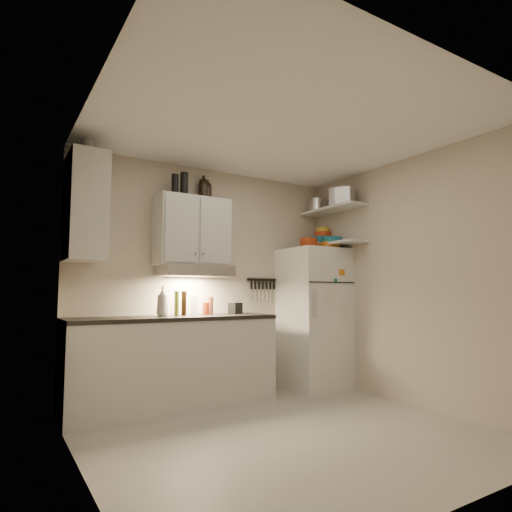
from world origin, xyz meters
TOP-DOWN VIEW (x-y plane):
  - floor at (0.00, 0.00)m, footprint 3.20×3.00m
  - ceiling at (0.00, 0.00)m, footprint 3.20×3.00m
  - back_wall at (0.00, 1.51)m, footprint 3.20×0.02m
  - left_wall at (-1.61, 0.00)m, footprint 0.02×3.00m
  - right_wall at (1.61, 0.00)m, footprint 0.02×3.00m
  - base_cabinet at (-0.55, 1.20)m, footprint 2.10×0.60m
  - countertop at (-0.55, 1.20)m, footprint 2.10×0.62m
  - upper_cabinet at (-0.30, 1.33)m, footprint 0.80×0.33m
  - side_cabinet at (-1.44, 1.20)m, footprint 0.33×0.55m
  - range_hood at (-0.30, 1.27)m, footprint 0.76×0.46m
  - fridge at (1.25, 1.16)m, footprint 0.70×0.68m
  - shelf_hi at (1.45, 1.02)m, footprint 0.30×0.95m
  - shelf_lo at (1.45, 1.02)m, footprint 0.30×0.95m
  - knife_strip at (0.70, 1.49)m, footprint 0.42×0.02m
  - dutch_oven at (1.14, 1.10)m, footprint 0.24×0.24m
  - book_stack at (1.38, 1.04)m, footprint 0.24×0.28m
  - spice_jar at (1.33, 1.16)m, footprint 0.06×0.06m
  - stock_pot at (1.50, 1.37)m, footprint 0.33×0.33m
  - tin_a at (1.47, 0.89)m, footprint 0.29×0.28m
  - tin_b at (1.41, 0.74)m, footprint 0.25×0.25m
  - bowl_teal at (1.49, 1.30)m, footprint 0.28×0.28m
  - bowl_orange at (1.52, 1.29)m, footprint 0.22×0.22m
  - bowl_yellow at (1.52, 1.29)m, footprint 0.17×0.17m
  - plates at (1.41, 0.99)m, footprint 0.29×0.29m
  - growler_a at (-0.14, 1.41)m, footprint 0.12×0.12m
  - growler_b at (-0.09, 1.41)m, footprint 0.10×0.10m
  - thermos_a at (-0.43, 1.27)m, footprint 0.09×0.09m
  - thermos_b at (-0.53, 1.29)m, footprint 0.09×0.09m
  - side_jar at (-1.43, 1.21)m, footprint 0.14×0.14m
  - soap_bottle at (-0.67, 1.22)m, footprint 0.17×0.17m
  - pepper_mill at (-0.12, 1.24)m, footprint 0.06×0.06m
  - oil_bottle at (-0.52, 1.21)m, footprint 0.05×0.05m
  - vinegar_bottle at (-0.43, 1.24)m, footprint 0.06×0.06m
  - clear_bottle at (-0.28, 1.32)m, footprint 0.07×0.07m
  - red_jar at (-0.17, 1.25)m, footprint 0.09×0.09m
  - caddy at (0.23, 1.32)m, footprint 0.18×0.16m

SIDE VIEW (x-z plane):
  - floor at x=0.00m, z-range -0.02..0.00m
  - base_cabinet at x=-0.55m, z-range 0.00..0.88m
  - fridge at x=1.25m, z-range 0.00..1.70m
  - countertop at x=-0.55m, z-range 0.88..0.92m
  - caddy at x=0.23m, z-range 0.92..1.04m
  - red_jar at x=-0.17m, z-range 0.92..1.05m
  - pepper_mill at x=-0.12m, z-range 0.92..1.11m
  - clear_bottle at x=-0.28m, z-range 0.92..1.12m
  - oil_bottle at x=-0.52m, z-range 0.92..1.18m
  - vinegar_bottle at x=-0.43m, z-range 0.92..1.18m
  - soap_bottle at x=-0.67m, z-range 0.92..1.26m
  - back_wall at x=0.00m, z-range 0.00..2.60m
  - left_wall at x=-1.61m, z-range 0.00..2.60m
  - right_wall at x=1.61m, z-range 0.00..2.60m
  - knife_strip at x=0.70m, z-range 1.31..1.33m
  - range_hood at x=-0.30m, z-range 1.33..1.45m
  - book_stack at x=1.38m, z-range 1.70..1.78m
  - spice_jar at x=1.33m, z-range 1.70..1.80m
  - shelf_lo at x=1.45m, z-range 1.75..1.77m
  - dutch_oven at x=1.14m, z-range 1.70..1.82m
  - plates at x=1.41m, z-range 1.77..1.84m
  - upper_cabinet at x=-0.30m, z-range 1.45..2.20m
  - bowl_teal at x=1.49m, z-range 1.77..1.89m
  - bowl_orange at x=1.52m, z-range 1.89..1.95m
  - side_cabinet at x=-1.44m, z-range 1.45..2.45m
  - bowl_yellow at x=1.52m, z-range 1.95..2.01m
  - shelf_hi at x=1.45m, z-range 2.19..2.22m
  - stock_pot at x=1.50m, z-range 2.21..2.40m
  - thermos_b at x=-0.53m, z-range 2.20..2.42m
  - tin_b at x=1.41m, z-range 2.21..2.41m
  - growler_b at x=-0.09m, z-range 2.20..2.43m
  - thermos_a at x=-0.43m, z-range 2.20..2.45m
  - tin_a at x=1.47m, z-range 2.21..2.44m
  - growler_a at x=-0.14m, z-range 2.20..2.47m
  - side_jar at x=-1.43m, z-range 2.45..2.60m
  - ceiling at x=0.00m, z-range 2.60..2.62m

